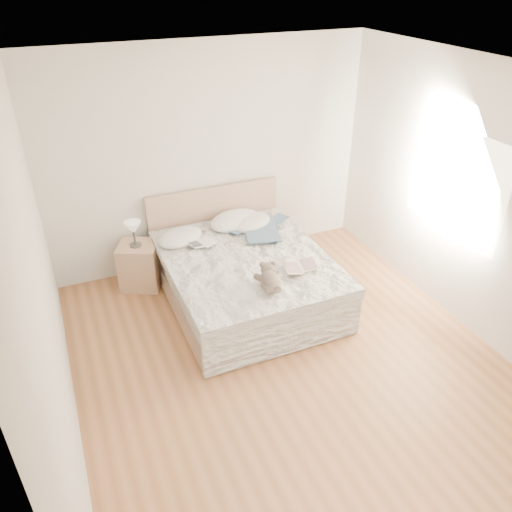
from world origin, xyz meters
The scene contains 17 objects.
floor centered at (0.00, 0.00, 0.00)m, with size 4.00×4.50×0.00m, color brown.
ceiling centered at (0.00, 0.00, 2.70)m, with size 4.00×4.50×0.00m, color white.
wall_back centered at (0.00, 2.25, 1.35)m, with size 4.00×0.02×2.70m, color silver.
wall_front centered at (0.00, -2.25, 1.35)m, with size 4.00×0.02×2.70m, color silver.
wall_left centered at (-2.00, 0.00, 1.35)m, with size 0.02×4.50×2.70m, color silver.
wall_right centered at (2.00, 0.00, 1.35)m, with size 0.02×4.50×2.70m, color silver.
window centered at (1.99, 0.30, 1.45)m, with size 0.02×1.30×1.10m, color white.
bed centered at (0.00, 1.19, 0.31)m, with size 1.72×2.14×1.00m.
nightstand centered at (-1.04, 1.91, 0.28)m, with size 0.45×0.40×0.56m, color tan.
table_lamp centered at (-1.06, 1.91, 0.78)m, with size 0.20×0.20×0.30m.
pillow_left centered at (-0.56, 1.75, 0.64)m, with size 0.55×0.39×0.17m, color white.
pillow_middle centered at (0.18, 1.90, 0.64)m, with size 0.67×0.47×0.20m, color white.
pillow_right centered at (0.33, 1.78, 0.64)m, with size 0.56×0.39×0.17m, color silver.
blouse centered at (0.36, 1.55, 0.63)m, with size 0.61×0.65×0.02m, color #2F4760, non-canonical shape.
photo_book centered at (-0.38, 1.54, 0.63)m, with size 0.30×0.20×0.02m, color white.
childrens_book centered at (0.43, 0.65, 0.63)m, with size 0.38×0.26×0.02m, color beige.
teddy_bear centered at (-0.03, 0.44, 0.65)m, with size 0.25×0.35×0.18m, color brown, non-canonical shape.
Camera 1 is at (-1.76, -3.24, 3.44)m, focal length 35.00 mm.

